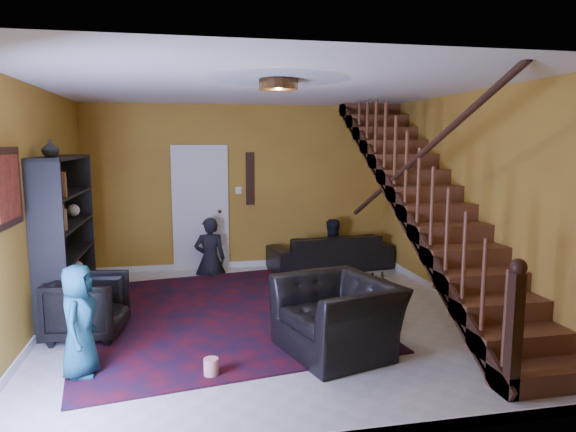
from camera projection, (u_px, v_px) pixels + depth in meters
name	position (u px, v px, depth m)	size (l,w,h in m)	color
floor	(267.00, 319.00, 6.35)	(5.50, 5.50, 0.00)	beige
room	(161.00, 291.00, 7.37)	(5.50, 5.50, 5.50)	#B18C27
staircase	(430.00, 203.00, 6.57)	(0.95, 5.02, 3.18)	brown
bookshelf	(67.00, 241.00, 6.32)	(0.35, 1.80, 2.00)	black
door	(201.00, 210.00, 8.71)	(0.82, 0.05, 2.05)	silver
framed_picture	(6.00, 187.00, 4.72)	(0.04, 0.74, 0.74)	maroon
wall_hanging	(250.00, 179.00, 8.81)	(0.14, 0.03, 0.90)	black
ceiling_fixture	(278.00, 85.00, 5.18)	(0.40, 0.40, 0.10)	#3F2814
rug	(214.00, 314.00, 6.50)	(3.35, 3.83, 0.02)	#440C15
sofa	(330.00, 252.00, 8.83)	(2.07, 0.81, 0.60)	black
armchair_left	(88.00, 307.00, 5.71)	(0.75, 0.77, 0.70)	black
armchair_right	(337.00, 316.00, 5.30)	(1.16, 1.02, 0.76)	black
person_adult_a	(210.00, 259.00, 8.48)	(0.51, 0.34, 1.40)	black
person_adult_b	(331.00, 256.00, 8.89)	(0.64, 0.50, 1.31)	black
person_child	(79.00, 321.00, 4.72)	(0.52, 0.34, 1.07)	#174B5A
coffee_table	(338.00, 296.00, 6.39)	(1.37, 1.07, 0.46)	black
cup_a	(338.00, 275.00, 6.45)	(0.12, 0.12, 0.09)	#999999
cup_b	(351.00, 278.00, 6.33)	(0.10, 0.10, 0.09)	#999999
bowl	(348.00, 281.00, 6.29)	(0.21, 0.21, 0.05)	#999999
vase	(50.00, 148.00, 5.67)	(0.18, 0.18, 0.19)	#999999
popcorn_bucket	(211.00, 367.00, 4.76)	(0.14, 0.14, 0.16)	red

